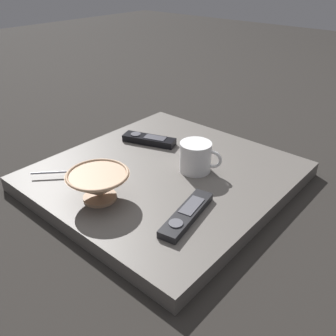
{
  "coord_description": "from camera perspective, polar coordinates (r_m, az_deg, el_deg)",
  "views": [
    {
      "loc": [
        0.68,
        0.6,
        0.57
      ],
      "look_at": [
        0.01,
        0.02,
        0.06
      ],
      "focal_mm": 38.7,
      "sensor_mm": 36.0,
      "label": 1
    }
  ],
  "objects": [
    {
      "name": "teaspoon",
      "position": [
        1.04,
        -14.52,
        -0.52
      ],
      "size": [
        0.11,
        0.11,
        0.03
      ],
      "color": "#A3A5B2",
      "rests_on": "table"
    },
    {
      "name": "cereal_bowl",
      "position": [
        0.92,
        -10.88,
        -2.59
      ],
      "size": [
        0.16,
        0.16,
        0.08
      ],
      "color": "tan",
      "rests_on": "table"
    },
    {
      "name": "tv_remote_near",
      "position": [
        1.2,
        -3.01,
        4.47
      ],
      "size": [
        0.1,
        0.18,
        0.03
      ],
      "color": "black",
      "rests_on": "table"
    },
    {
      "name": "ground_plane",
      "position": [
        1.07,
        -0.45,
        -2.27
      ],
      "size": [
        6.0,
        6.0,
        0.0
      ],
      "primitive_type": "plane",
      "color": "black"
    },
    {
      "name": "coffee_mug",
      "position": [
        1.03,
        4.43,
        1.75
      ],
      "size": [
        0.09,
        0.12,
        0.09
      ],
      "color": "white",
      "rests_on": "table"
    },
    {
      "name": "table",
      "position": [
        1.06,
        -0.45,
        -1.3
      ],
      "size": [
        0.67,
        0.64,
        0.04
      ],
      "color": "#5B5651",
      "rests_on": "ground"
    },
    {
      "name": "tv_remote_far",
      "position": [
        0.86,
        2.98,
        -7.28
      ],
      "size": [
        0.2,
        0.08,
        0.02
      ],
      "color": "black",
      "rests_on": "table"
    }
  ]
}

